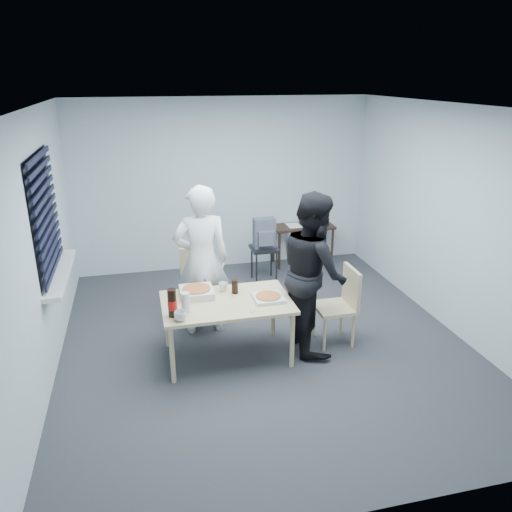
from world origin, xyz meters
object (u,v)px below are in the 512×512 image
object	(u,v)px
stool	(264,254)
mug_a	(180,316)
mug_b	(223,287)
soda_bottle	(172,303)
chair_right	(342,300)
side_table	(303,230)
chair_far	(199,279)
dining_table	(227,306)
backpack	(264,234)
person_white	(202,261)
person_black	(313,272)

from	to	relation	value
stool	mug_a	bearing A→B (deg)	-122.07
mug_a	mug_b	size ratio (longest dim) A/B	1.23
mug_a	soda_bottle	bearing A→B (deg)	120.78
chair_right	side_table	bearing A→B (deg)	81.33
chair_far	mug_a	world-z (taller)	chair_far
chair_right	mug_b	xyz separation A→B (m)	(-1.30, 0.25, 0.19)
dining_table	side_table	bearing A→B (deg)	55.93
side_table	mug_b	distance (m)	2.80
dining_table	mug_b	bearing A→B (deg)	87.28
chair_far	mug_a	xyz separation A→B (m)	(-0.34, -1.33, 0.19)
soda_bottle	chair_far	bearing A→B (deg)	71.79
mug_b	backpack	bearing A→B (deg)	61.62
stool	mug_a	size ratio (longest dim) A/B	4.30
chair_right	stool	size ratio (longest dim) A/B	1.68
chair_far	backpack	bearing A→B (deg)	40.41
soda_bottle	mug_b	bearing A→B (deg)	39.81
side_table	mug_a	bearing A→B (deg)	-127.92
side_table	mug_b	size ratio (longest dim) A/B	9.58
chair_right	mug_a	bearing A→B (deg)	-169.40
chair_right	person_white	size ratio (longest dim) A/B	0.50
side_table	stool	world-z (taller)	side_table
person_black	side_table	distance (m)	2.61
backpack	soda_bottle	distance (m)	2.61
chair_right	backpack	xyz separation A→B (m)	(-0.41, 1.91, 0.23)
chair_far	side_table	size ratio (longest dim) A/B	0.93
chair_far	backpack	world-z (taller)	backpack
dining_table	chair_far	bearing A→B (deg)	99.65
dining_table	person_black	bearing A→B (deg)	1.12
mug_a	chair_right	bearing A→B (deg)	10.60
mug_b	person_black	bearing A→B (deg)	-14.78
person_black	mug_b	xyz separation A→B (m)	(-0.95, 0.25, -0.18)
chair_right	chair_far	bearing A→B (deg)	146.24
stool	backpack	world-z (taller)	backpack
dining_table	chair_right	size ratio (longest dim) A/B	1.52
chair_right	person_white	world-z (taller)	person_white
person_white	soda_bottle	distance (m)	0.97
chair_far	stool	bearing A→B (deg)	40.82
person_white	stool	size ratio (longest dim) A/B	3.35
mug_b	stool	bearing A→B (deg)	61.81
stool	chair_far	bearing A→B (deg)	-139.18
chair_far	person_black	xyz separation A→B (m)	(1.13, -0.99, 0.37)
chair_right	soda_bottle	size ratio (longest dim) A/B	3.09
chair_far	side_table	world-z (taller)	chair_far
dining_table	person_white	xyz separation A→B (m)	(-0.16, 0.66, 0.29)
stool	mug_b	world-z (taller)	mug_b
person_black	dining_table	bearing A→B (deg)	91.12
side_table	soda_bottle	xyz separation A→B (m)	(-2.27, -2.73, 0.24)
person_black	mug_b	bearing A→B (deg)	75.22
dining_table	soda_bottle	world-z (taller)	soda_bottle
person_black	chair_far	bearing A→B (deg)	48.83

